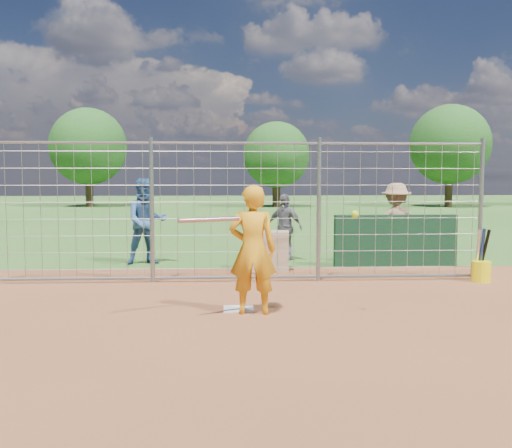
{
  "coord_description": "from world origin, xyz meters",
  "views": [
    {
      "loc": [
        -0.17,
        -8.22,
        1.9
      ],
      "look_at": [
        0.3,
        0.8,
        1.15
      ],
      "focal_mm": 40.0,
      "sensor_mm": 36.0,
      "label": 1
    }
  ],
  "objects": [
    {
      "name": "bystander_a",
      "position": [
        -1.91,
        4.22,
        0.94
      ],
      "size": [
        1.07,
        0.93,
        1.87
      ],
      "primitive_type": "imported",
      "rotation": [
        0.0,
        0.0,
        0.27
      ],
      "color": "#2A4E7E",
      "rests_on": "ground"
    },
    {
      "name": "bystander_c",
      "position": [
        3.5,
        3.91,
        0.89
      ],
      "size": [
        1.17,
        0.71,
        1.77
      ],
      "primitive_type": "imported",
      "rotation": [
        0.0,
        0.0,
        3.19
      ],
      "color": "#997553",
      "rests_on": "ground"
    },
    {
      "name": "infield_dirt",
      "position": [
        0.0,
        -3.0,
        0.01
      ],
      "size": [
        18.0,
        18.0,
        0.0
      ],
      "primitive_type": "plane",
      "color": "brown",
      "rests_on": "ground"
    },
    {
      "name": "batter",
      "position": [
        0.19,
        -0.45,
        0.9
      ],
      "size": [
        0.68,
        0.47,
        1.79
      ],
      "primitive_type": "imported",
      "rotation": [
        0.0,
        0.0,
        3.07
      ],
      "color": "orange",
      "rests_on": "ground"
    },
    {
      "name": "dugout_wall",
      "position": [
        3.4,
        3.6,
        0.55
      ],
      "size": [
        2.6,
        0.2,
        1.1
      ],
      "primitive_type": "cube",
      "color": "#11381E",
      "rests_on": "ground"
    },
    {
      "name": "ground",
      "position": [
        0.0,
        0.0,
        0.0
      ],
      "size": [
        100.0,
        100.0,
        0.0
      ],
      "primitive_type": "plane",
      "color": "#2D591E",
      "rests_on": "ground"
    },
    {
      "name": "bystander_b",
      "position": [
        1.14,
        4.66,
        0.76
      ],
      "size": [
        0.94,
        0.81,
        1.52
      ],
      "primitive_type": "imported",
      "rotation": [
        0.0,
        0.0,
        -0.6
      ],
      "color": "#5C5B60",
      "rests_on": "ground"
    },
    {
      "name": "backstop_fence",
      "position": [
        0.0,
        2.0,
        1.26
      ],
      "size": [
        9.08,
        0.08,
        2.6
      ],
      "color": "gray",
      "rests_on": "ground"
    },
    {
      "name": "home_plate",
      "position": [
        0.0,
        -0.2,
        0.01
      ],
      "size": [
        0.43,
        0.43,
        0.02
      ],
      "primitive_type": "cube",
      "color": "silver",
      "rests_on": "ground"
    },
    {
      "name": "tree_line",
      "position": [
        3.13,
        28.13,
        3.71
      ],
      "size": [
        44.66,
        6.72,
        6.48
      ],
      "color": "#3F2B19",
      "rests_on": "ground"
    },
    {
      "name": "bucket_with_bats",
      "position": [
        4.43,
        1.76,
        0.25
      ],
      "size": [
        0.34,
        0.37,
        0.97
      ],
      "color": "#FBEC0D",
      "rests_on": "ground"
    },
    {
      "name": "equipment_bin",
      "position": [
        0.69,
        3.25,
        0.4
      ],
      "size": [
        0.85,
        0.63,
        0.8
      ],
      "primitive_type": "cube",
      "rotation": [
        0.0,
        0.0,
        -0.1
      ],
      "color": "tan",
      "rests_on": "ground"
    },
    {
      "name": "equipment_in_play",
      "position": [
        0.07,
        -0.76,
        1.36
      ],
      "size": [
        2.38,
        0.43,
        0.15
      ],
      "color": "silver",
      "rests_on": "ground"
    }
  ]
}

